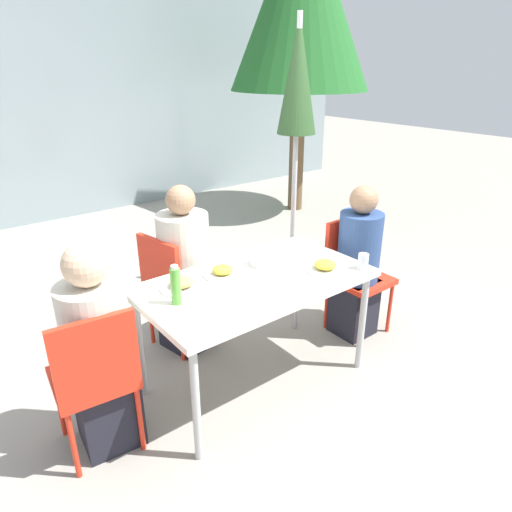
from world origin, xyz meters
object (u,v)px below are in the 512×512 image
person_right (358,267)px  bottle (176,285)px  chair_right (353,267)px  chair_left (95,373)px  drinking_cup (363,261)px  person_left (100,355)px  closed_umbrella (297,94)px  salad_bowl (263,260)px  person_far (185,275)px  chair_far (173,284)px

person_right → bottle: 1.50m
person_right → chair_right: bearing=-122.0°
chair_left → drinking_cup: chair_left is taller
person_left → closed_umbrella: size_ratio=0.51×
chair_left → person_left: (0.06, 0.07, 0.04)m
chair_left → salad_bowl: chair_left is taller
chair_left → closed_umbrella: 2.61m
chair_right → person_far: 1.26m
person_left → chair_far: (0.73, 0.58, -0.04)m
chair_far → person_far: bearing=58.0°
person_right → bottle: bearing=-1.0°
person_right → bottle: size_ratio=5.17×
chair_right → bottle: 1.56m
chair_left → chair_right: 2.01m
person_far → closed_umbrella: bearing=90.3°
person_left → chair_right: bearing=5.2°
closed_umbrella → bottle: bearing=-152.0°
person_far → chair_left: bearing=-66.5°
person_left → person_right: (1.90, -0.10, -0.00)m
person_far → bottle: bearing=-44.3°
person_far → drinking_cup: bearing=27.3°
person_left → person_far: 0.98m
person_far → closed_umbrella: (1.26, 0.27, 1.14)m
chair_right → salad_bowl: size_ratio=5.25×
chair_right → drinking_cup: bearing=45.1°
bottle → closed_umbrella: bearing=28.0°
closed_umbrella → person_left: bearing=-158.7°
chair_far → salad_bowl: size_ratio=5.25×
person_right → drinking_cup: 0.50m
person_right → salad_bowl: size_ratio=7.01×
chair_left → person_right: bearing=5.1°
drinking_cup → salad_bowl: 0.63m
person_left → bottle: (0.43, -0.07, 0.29)m
chair_far → drinking_cup: size_ratio=8.88×
chair_right → drinking_cup: (-0.38, -0.38, 0.28)m
chair_left → person_left: person_left is taller
person_far → bottle: (-0.39, -0.61, 0.28)m
chair_right → person_left: bearing=-0.4°
chair_far → closed_umbrella: 1.82m
bottle → drinking_cup: bottle is taller
chair_right → bottle: bearing=2.1°
salad_bowl → chair_right: bearing=-4.2°
chair_right → closed_umbrella: 1.46m
person_left → bottle: person_left is taller
person_right → closed_umbrella: (0.18, 0.91, 1.15)m
closed_umbrella → drinking_cup: 1.60m
chair_left → person_far: 1.08m
chair_right → person_far: person_far is taller
person_left → salad_bowl: size_ratio=7.08×
chair_far → bottle: (-0.30, -0.64, 0.34)m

